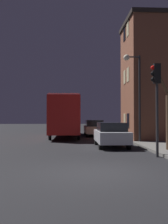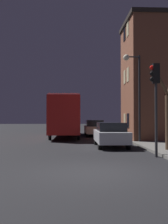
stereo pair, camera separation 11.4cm
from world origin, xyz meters
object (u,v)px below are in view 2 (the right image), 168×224
object	(u,v)px
streetlamp	(134,81)
traffic_light	(155,90)
car_mid_lane	(94,128)
car_near_lane	(111,134)
bus	(66,114)
bare_tree	(168,112)

from	to	relation	value
streetlamp	traffic_light	distance (m)	5.94
streetlamp	car_mid_lane	bearing A→B (deg)	106.34
car_near_lane	car_mid_lane	world-z (taller)	car_mid_lane
bus	car_mid_lane	world-z (taller)	bus
streetlamp	bare_tree	xyz separation A→B (m)	(0.71, -4.26, -2.18)
streetlamp	bus	bearing A→B (deg)	128.25
bus	car_mid_lane	xyz separation A→B (m)	(2.74, 1.16, -1.34)
car_near_lane	bus	bearing A→B (deg)	110.45
car_near_lane	bare_tree	bearing A→B (deg)	-43.18
bare_tree	car_mid_lane	bearing A→B (deg)	103.87
bus	car_near_lane	world-z (taller)	bus
streetlamp	bare_tree	bearing A→B (deg)	-80.53
bus	bare_tree	bearing A→B (deg)	-61.84
traffic_light	bare_tree	size ratio (longest dim) A/B	1.08
traffic_light	car_near_lane	distance (m)	4.80
streetlamp	traffic_light	bearing A→B (deg)	-94.61
bare_tree	car_mid_lane	xyz separation A→B (m)	(-2.87, 11.63, -1.30)
car_mid_lane	bus	bearing A→B (deg)	-157.07
bus	car_mid_lane	distance (m)	3.26
streetlamp	traffic_light	world-z (taller)	streetlamp
traffic_light	bus	world-z (taller)	traffic_light
streetlamp	car_near_lane	distance (m)	4.37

